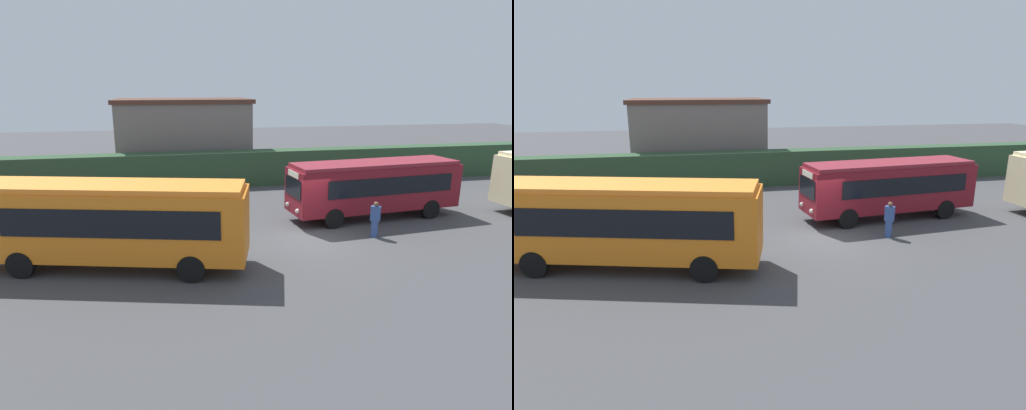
% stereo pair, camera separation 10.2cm
% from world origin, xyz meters
% --- Properties ---
extents(ground_plane, '(108.61, 108.61, 0.00)m').
position_xyz_m(ground_plane, '(0.00, 0.00, 0.00)').
color(ground_plane, '#424244').
extents(bus_orange, '(10.24, 4.91, 3.28)m').
position_xyz_m(bus_orange, '(-8.30, -1.53, 1.88)').
color(bus_orange, orange).
rests_on(bus_orange, ground_plane).
extents(bus_maroon, '(9.23, 3.19, 2.96)m').
position_xyz_m(bus_maroon, '(4.22, 2.60, 1.72)').
color(bus_maroon, maroon).
rests_on(bus_maroon, ground_plane).
extents(person_center, '(0.49, 0.46, 1.66)m').
position_xyz_m(person_center, '(2.92, -0.28, 0.87)').
color(person_center, '#334C8C').
rests_on(person_center, ground_plane).
extents(hedge_row, '(66.30, 1.58, 2.37)m').
position_xyz_m(hedge_row, '(0.00, 11.78, 1.18)').
color(hedge_row, '#2C492D').
rests_on(hedge_row, ground_plane).
extents(depot_building, '(9.94, 6.23, 5.79)m').
position_xyz_m(depot_building, '(-4.79, 16.22, 2.90)').
color(depot_building, slate).
rests_on(depot_building, ground_plane).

